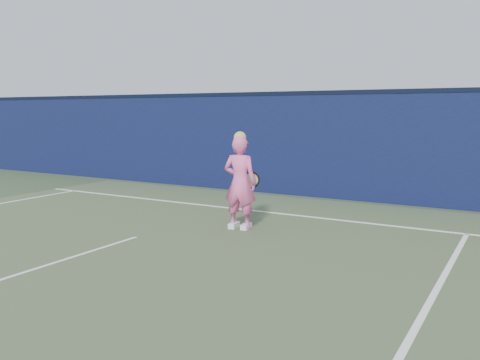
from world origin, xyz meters
The scene contains 6 objects.
ground centered at (0.00, 0.00, 0.00)m, with size 80.00×80.00×0.00m, color #33482C.
backstop_wall centered at (0.00, 6.50, 1.25)m, with size 24.00×0.40×2.50m, color #0C1236.
wall_cap centered at (0.00, 6.50, 2.55)m, with size 24.00×0.42×0.10m, color black.
player centered at (1.18, 2.45, 0.85)m, with size 0.65×0.47×1.75m.
racket centered at (1.14, 2.88, 0.83)m, with size 0.61×0.16×0.33m.
court_lines centered at (0.00, -0.33, 0.01)m, with size 11.00×12.04×0.01m.
Camera 1 is at (5.66, -5.33, 2.11)m, focal length 38.00 mm.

